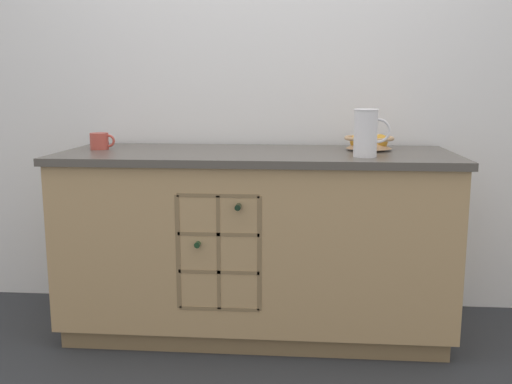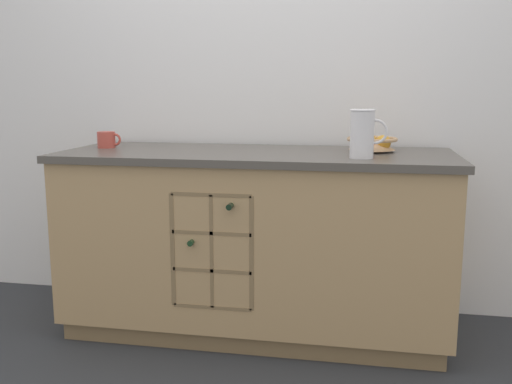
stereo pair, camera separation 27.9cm
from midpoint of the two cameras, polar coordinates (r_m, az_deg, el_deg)
ground_plane at (r=3.00m, az=2.74°, el=-13.40°), size 14.00×14.00×0.00m
back_wall at (r=3.15m, az=3.99°, el=11.57°), size 4.40×0.06×2.55m
kitchen_island at (r=2.84m, az=2.79°, el=-4.92°), size 1.89×0.74×0.90m
fruit_bowl at (r=2.84m, az=14.27°, el=4.80°), size 0.24×0.24×0.08m
white_pitcher at (r=2.56m, az=13.75°, el=5.75°), size 0.16×0.11×0.21m
ceramic_mug at (r=3.00m, az=-12.14°, el=5.12°), size 0.13×0.09×0.08m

